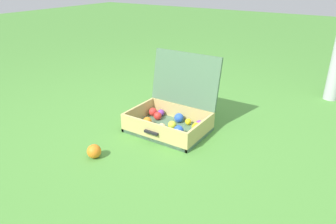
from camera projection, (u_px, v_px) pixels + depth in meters
ground_plane at (173, 138)px, 2.26m from camera, size 16.00×16.00×0.00m
open_suitcase at (173, 113)px, 2.36m from camera, size 0.56×0.51×0.54m
stray_ball_on_grass at (94, 151)px, 2.00m from camera, size 0.09×0.09×0.09m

